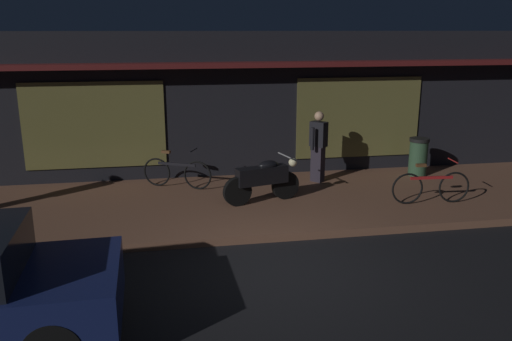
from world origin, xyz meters
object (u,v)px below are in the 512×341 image
(bicycle_extra, at_px, (431,187))
(person_bystander, at_px, (318,145))
(motorcycle, at_px, (263,179))
(trash_bin, at_px, (418,156))
(bicycle_parked, at_px, (177,172))

(bicycle_extra, height_order, person_bystander, person_bystander)
(motorcycle, distance_m, trash_bin, 4.37)
(bicycle_parked, relative_size, bicycle_extra, 0.91)
(bicycle_parked, relative_size, person_bystander, 0.91)
(motorcycle, distance_m, bicycle_parked, 2.21)
(motorcycle, xyz_separation_m, person_bystander, (1.55, 1.30, 0.38))
(trash_bin, bearing_deg, motorcycle, -161.32)
(motorcycle, relative_size, bicycle_parked, 1.11)
(bicycle_parked, height_order, person_bystander, person_bystander)
(trash_bin, bearing_deg, bicycle_parked, -179.50)
(bicycle_parked, xyz_separation_m, person_bystander, (3.29, -0.05, 0.52))
(bicycle_parked, bearing_deg, trash_bin, 0.50)
(person_bystander, bearing_deg, trash_bin, 2.23)
(bicycle_parked, distance_m, trash_bin, 5.88)
(trash_bin, bearing_deg, bicycle_extra, -109.95)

